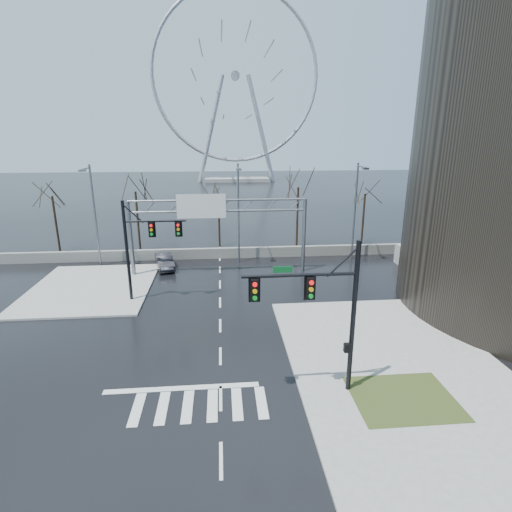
{
  "coord_description": "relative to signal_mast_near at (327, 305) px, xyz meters",
  "views": [
    {
      "loc": [
        0.26,
        -21.11,
        12.57
      ],
      "look_at": [
        2.77,
        7.16,
        4.0
      ],
      "focal_mm": 28.0,
      "sensor_mm": 36.0,
      "label": 1
    }
  ],
  "objects": [
    {
      "name": "signal_mast_near",
      "position": [
        0.0,
        0.0,
        0.0
      ],
      "size": [
        5.52,
        0.41,
        8.0
      ],
      "color": "black",
      "rests_on": "ground"
    },
    {
      "name": "tree_right",
      "position": [
        3.86,
        27.54,
        1.34
      ],
      "size": [
        3.9,
        3.9,
        7.8
      ],
      "color": "black",
      "rests_on": "ground"
    },
    {
      "name": "streetlight_mid",
      "position": [
        -3.14,
        22.2,
        1.01
      ],
      "size": [
        0.5,
        2.55,
        10.0
      ],
      "color": "slate",
      "rests_on": "ground"
    },
    {
      "name": "tree_left",
      "position": [
        -14.14,
        27.54,
        1.1
      ],
      "size": [
        3.75,
        3.75,
        7.5
      ],
      "color": "black",
      "rests_on": "ground"
    },
    {
      "name": "signal_mast_far",
      "position": [
        -11.01,
        13.0,
        -0.04
      ],
      "size": [
        4.72,
        0.41,
        8.0
      ],
      "color": "black",
      "rests_on": "ground"
    },
    {
      "name": "sidewalk_right_ext",
      "position": [
        4.86,
        6.04,
        -4.8
      ],
      "size": [
        12.0,
        10.0,
        0.15
      ],
      "primitive_type": "cube",
      "color": "gray",
      "rests_on": "ground"
    },
    {
      "name": "car",
      "position": [
        -10.55,
        21.04,
        -4.16
      ],
      "size": [
        2.52,
        4.54,
        1.42
      ],
      "primitive_type": "imported",
      "rotation": [
        0.0,
        0.0,
        0.25
      ],
      "color": "black",
      "rests_on": "ground"
    },
    {
      "name": "sidewalk_near",
      "position": [
        4.86,
        -4.96,
        -4.8
      ],
      "size": [
        12.0,
        12.0,
        0.15
      ],
      "primitive_type": "cube",
      "color": "gray",
      "rests_on": "ground"
    },
    {
      "name": "tree_far_left",
      "position": [
        -23.14,
        28.04,
        0.7
      ],
      "size": [
        3.5,
        3.5,
        7.0
      ],
      "color": "black",
      "rests_on": "ground"
    },
    {
      "name": "tree_far_right",
      "position": [
        11.86,
        28.04,
        0.54
      ],
      "size": [
        3.4,
        3.4,
        6.8
      ],
      "color": "black",
      "rests_on": "ground"
    },
    {
      "name": "tree_center",
      "position": [
        -5.14,
        28.54,
        0.3
      ],
      "size": [
        3.25,
        3.25,
        6.5
      ],
      "color": "black",
      "rests_on": "ground"
    },
    {
      "name": "streetlight_right",
      "position": [
        8.86,
        22.2,
        1.01
      ],
      "size": [
        0.5,
        2.55,
        10.0
      ],
      "color": "slate",
      "rests_on": "ground"
    },
    {
      "name": "grass_strip",
      "position": [
        3.86,
        -0.96,
        -4.72
      ],
      "size": [
        5.0,
        4.0,
        0.02
      ],
      "primitive_type": "cube",
      "color": "#323C19",
      "rests_on": "sidewalk_near"
    },
    {
      "name": "sign_gantry",
      "position": [
        -5.52,
        19.0,
        0.31
      ],
      "size": [
        16.36,
        0.4,
        7.6
      ],
      "color": "slate",
      "rests_on": "ground"
    },
    {
      "name": "barrier_wall",
      "position": [
        -5.14,
        24.04,
        -4.32
      ],
      "size": [
        52.0,
        0.5,
        1.1
      ],
      "primitive_type": "cube",
      "color": "slate",
      "rests_on": "ground"
    },
    {
      "name": "sidewalk_far",
      "position": [
        -16.14,
        16.04,
        -4.8
      ],
      "size": [
        10.0,
        12.0,
        0.15
      ],
      "primitive_type": "cube",
      "color": "gray",
      "rests_on": "ground"
    },
    {
      "name": "ferris_wheel",
      "position": [
        -0.14,
        99.04,
        21.26
      ],
      "size": [
        45.0,
        6.0,
        50.91
      ],
      "color": "gray",
      "rests_on": "ground"
    },
    {
      "name": "ground",
      "position": [
        -5.14,
        4.04,
        -4.87
      ],
      "size": [
        260.0,
        260.0,
        0.0
      ],
      "primitive_type": "plane",
      "color": "black",
      "rests_on": "ground"
    },
    {
      "name": "streetlight_left",
      "position": [
        -17.14,
        22.2,
        1.01
      ],
      "size": [
        0.5,
        2.55,
        10.0
      ],
      "color": "slate",
      "rests_on": "ground"
    }
  ]
}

